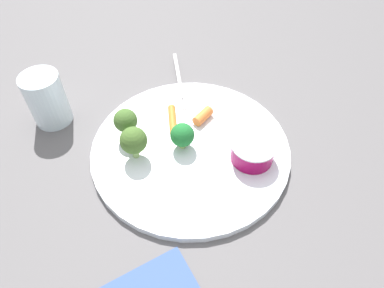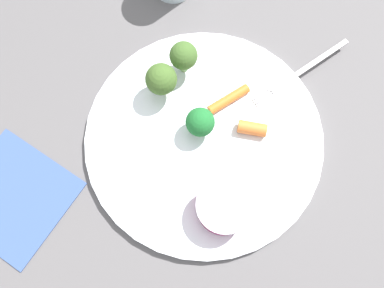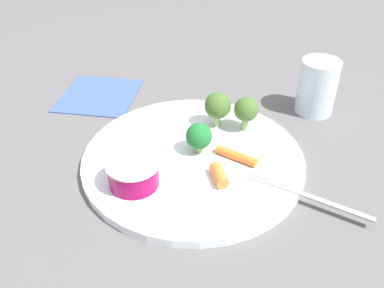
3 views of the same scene
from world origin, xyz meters
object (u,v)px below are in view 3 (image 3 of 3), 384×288
(carrot_stick_0, at_px, (236,158))
(fork, at_px, (304,195))
(sauce_cup, at_px, (133,173))
(napkin, at_px, (99,95))
(plate, at_px, (193,159))
(broccoli_floret_1, at_px, (246,110))
(carrot_stick_1, at_px, (219,175))
(broccoli_floret_0, at_px, (199,136))
(broccoli_floret_2, at_px, (218,106))
(drinking_glass, at_px, (317,87))

(carrot_stick_0, xyz_separation_m, fork, (-0.09, 0.05, -0.00))
(sauce_cup, bearing_deg, carrot_stick_0, -153.00)
(fork, distance_m, napkin, 0.41)
(plate, distance_m, broccoli_floret_1, 0.11)
(carrot_stick_1, bearing_deg, sauce_cup, 11.76)
(broccoli_floret_0, relative_size, carrot_stick_1, 1.23)
(broccoli_floret_0, distance_m, broccoli_floret_2, 0.07)
(broccoli_floret_2, distance_m, carrot_stick_0, 0.10)
(broccoli_floret_2, xyz_separation_m, fork, (-0.12, 0.14, -0.03))
(carrot_stick_1, xyz_separation_m, napkin, (0.23, -0.21, -0.02))
(fork, height_order, napkin, fork)
(carrot_stick_0, relative_size, drinking_glass, 0.66)
(drinking_glass, bearing_deg, broccoli_floret_0, 42.18)
(plate, relative_size, broccoli_floret_0, 6.92)
(broccoli_floret_1, height_order, broccoli_floret_2, broccoli_floret_2)
(broccoli_floret_0, xyz_separation_m, napkin, (0.20, -0.15, -0.04))
(broccoli_floret_0, height_order, carrot_stick_1, broccoli_floret_0)
(napkin, bearing_deg, drinking_glass, -179.20)
(sauce_cup, relative_size, broccoli_floret_0, 1.51)
(broccoli_floret_0, xyz_separation_m, carrot_stick_1, (-0.03, 0.06, -0.02))
(fork, bearing_deg, carrot_stick_1, -7.03)
(carrot_stick_0, relative_size, napkin, 0.45)
(broccoli_floret_2, relative_size, fork, 0.36)
(broccoli_floret_0, relative_size, fork, 0.29)
(broccoli_floret_0, bearing_deg, broccoli_floret_1, -133.51)
(broccoli_floret_0, bearing_deg, napkin, -36.94)
(plate, distance_m, carrot_stick_1, 0.06)
(broccoli_floret_2, bearing_deg, broccoli_floret_0, 75.04)
(broccoli_floret_2, bearing_deg, drinking_glass, -150.78)
(broccoli_floret_1, xyz_separation_m, carrot_stick_0, (0.01, 0.08, -0.03))
(carrot_stick_0, bearing_deg, broccoli_floret_0, -15.93)
(broccoli_floret_0, bearing_deg, fork, 153.55)
(sauce_cup, height_order, broccoli_floret_1, broccoli_floret_1)
(drinking_glass, bearing_deg, napkin, 0.80)
(plate, distance_m, broccoli_floret_0, 0.03)
(carrot_stick_1, height_order, napkin, carrot_stick_1)
(carrot_stick_1, relative_size, fork, 0.24)
(drinking_glass, height_order, napkin, drinking_glass)
(plate, bearing_deg, broccoli_floret_0, -120.89)
(plate, xyz_separation_m, napkin, (0.19, -0.16, -0.00))
(broccoli_floret_1, height_order, drinking_glass, drinking_glass)
(broccoli_floret_0, bearing_deg, carrot_stick_0, 164.07)
(plate, bearing_deg, broccoli_floret_2, -107.24)
(sauce_cup, xyz_separation_m, broccoli_floret_2, (-0.09, -0.15, 0.02))
(napkin, bearing_deg, broccoli_floret_1, 161.80)
(napkin, bearing_deg, broccoli_floret_0, 143.06)
(sauce_cup, height_order, napkin, sauce_cup)
(sauce_cup, relative_size, carrot_stick_0, 1.12)
(broccoli_floret_1, xyz_separation_m, broccoli_floret_2, (0.04, -0.01, -0.00))
(broccoli_floret_2, bearing_deg, napkin, -20.18)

